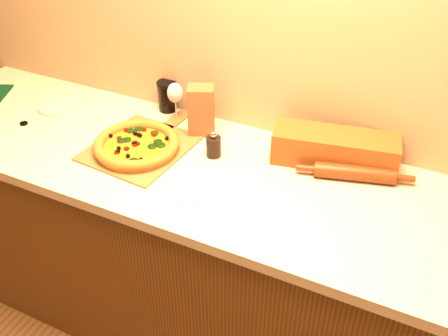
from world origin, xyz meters
TOP-DOWN VIEW (x-y plane):
  - cabinet at (0.00, 1.43)m, footprint 2.80×0.65m
  - countertop at (0.00, 1.43)m, footprint 2.84×0.68m
  - pizza_peel at (-0.41, 1.44)m, footprint 0.36×0.52m
  - pizza at (-0.41, 1.40)m, footprint 0.32×0.32m
  - bottle_cap at (-0.93, 1.37)m, footprint 0.04×0.04m
  - pepper_grinder at (-0.14, 1.50)m, footprint 0.05×0.05m
  - rolling_pin at (0.35, 1.58)m, footprint 0.39×0.13m
  - bread_bag at (0.26, 1.65)m, footprint 0.45×0.22m
  - wine_glass at (-0.40, 1.68)m, footprint 0.06×0.06m
  - paper_bag at (-0.26, 1.62)m, footprint 0.12×0.11m
  - dark_jar at (-0.47, 1.73)m, footprint 0.08×0.08m
  - side_plate at (-0.90, 1.53)m, footprint 0.19×0.19m

SIDE VIEW (x-z plane):
  - cabinet at x=0.00m, z-range 0.00..0.86m
  - countertop at x=0.00m, z-range 0.86..0.90m
  - bottle_cap at x=-0.93m, z-range 0.90..0.91m
  - pizza_peel at x=-0.41m, z-range 0.90..0.91m
  - side_plate at x=-0.90m, z-range 0.90..0.92m
  - rolling_pin at x=0.35m, z-range 0.90..0.95m
  - pizza at x=-0.41m, z-range 0.91..0.95m
  - pepper_grinder at x=-0.14m, z-range 0.89..0.99m
  - bread_bag at x=0.26m, z-range 0.90..1.02m
  - dark_jar at x=-0.47m, z-range 0.90..1.03m
  - paper_bag at x=-0.26m, z-range 0.90..1.10m
  - wine_glass at x=-0.40m, z-range 0.93..1.09m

